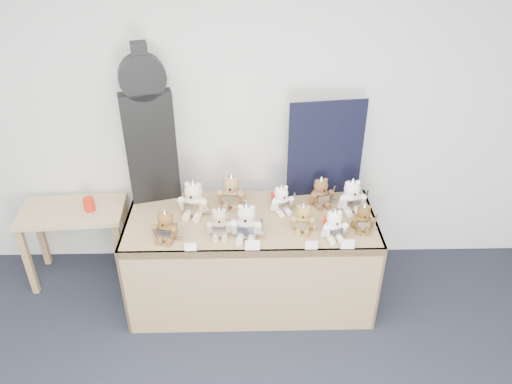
{
  "coord_description": "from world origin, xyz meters",
  "views": [
    {
      "loc": [
        0.31,
        -1.09,
        2.89
      ],
      "look_at": [
        0.37,
        1.83,
        1.06
      ],
      "focal_mm": 35.0,
      "sensor_mm": 36.0,
      "label": 1
    }
  ],
  "objects_px": {
    "teddy_front_far_left": "(166,227)",
    "teddy_front_right": "(303,219)",
    "teddy_back_end": "(352,197)",
    "teddy_back_left": "(194,200)",
    "guitar_case": "(149,128)",
    "teddy_back_right": "(321,193)",
    "teddy_front_end": "(363,218)",
    "teddy_back_centre_left": "(231,192)",
    "side_table": "(74,222)",
    "teddy_front_left": "(220,223)",
    "teddy_front_centre": "(247,223)",
    "teddy_front_far_right": "(334,225)",
    "red_cup": "(89,204)",
    "teddy_back_centre_right": "(281,200)",
    "display_table": "(251,243)"
  },
  "relations": [
    {
      "from": "guitar_case",
      "to": "red_cup",
      "type": "xyz_separation_m",
      "value": [
        -0.53,
        -0.03,
        -0.64
      ]
    },
    {
      "from": "teddy_front_far_left",
      "to": "teddy_front_left",
      "type": "distance_m",
      "value": 0.37
    },
    {
      "from": "teddy_front_far_right",
      "to": "teddy_back_right",
      "type": "xyz_separation_m",
      "value": [
        -0.04,
        0.42,
        0.0
      ]
    },
    {
      "from": "teddy_front_right",
      "to": "teddy_front_end",
      "type": "distance_m",
      "value": 0.43
    },
    {
      "from": "teddy_front_right",
      "to": "teddy_front_far_right",
      "type": "relative_size",
      "value": 0.94
    },
    {
      "from": "teddy_front_far_left",
      "to": "teddy_back_right",
      "type": "relative_size",
      "value": 1.0
    },
    {
      "from": "side_table",
      "to": "teddy_front_right",
      "type": "bearing_deg",
      "value": -17.46
    },
    {
      "from": "teddy_front_right",
      "to": "teddy_front_far_left",
      "type": "bearing_deg",
      "value": -168.08
    },
    {
      "from": "teddy_front_left",
      "to": "teddy_front_centre",
      "type": "height_order",
      "value": "teddy_front_centre"
    },
    {
      "from": "teddy_front_far_right",
      "to": "teddy_back_centre_right",
      "type": "bearing_deg",
      "value": 124.63
    },
    {
      "from": "guitar_case",
      "to": "teddy_back_right",
      "type": "relative_size",
      "value": 4.77
    },
    {
      "from": "teddy_back_centre_right",
      "to": "teddy_back_end",
      "type": "xyz_separation_m",
      "value": [
        0.53,
        0.01,
        0.02
      ]
    },
    {
      "from": "teddy_front_right",
      "to": "teddy_back_centre_left",
      "type": "relative_size",
      "value": 0.8
    },
    {
      "from": "display_table",
      "to": "side_table",
      "type": "relative_size",
      "value": 2.21
    },
    {
      "from": "guitar_case",
      "to": "red_cup",
      "type": "distance_m",
      "value": 0.83
    },
    {
      "from": "display_table",
      "to": "teddy_back_centre_left",
      "type": "bearing_deg",
      "value": 118.96
    },
    {
      "from": "guitar_case",
      "to": "teddy_front_right",
      "type": "bearing_deg",
      "value": -37.15
    },
    {
      "from": "display_table",
      "to": "side_table",
      "type": "bearing_deg",
      "value": 165.45
    },
    {
      "from": "side_table",
      "to": "teddy_back_right",
      "type": "height_order",
      "value": "teddy_back_right"
    },
    {
      "from": "teddy_back_left",
      "to": "teddy_back_end",
      "type": "xyz_separation_m",
      "value": [
        1.18,
        0.03,
        -0.01
      ]
    },
    {
      "from": "display_table",
      "to": "red_cup",
      "type": "bearing_deg",
      "value": 164.39
    },
    {
      "from": "teddy_front_far_right",
      "to": "teddy_back_centre_right",
      "type": "distance_m",
      "value": 0.48
    },
    {
      "from": "side_table",
      "to": "teddy_back_centre_right",
      "type": "height_order",
      "value": "teddy_back_centre_right"
    },
    {
      "from": "teddy_front_far_right",
      "to": "teddy_front_centre",
      "type": "bearing_deg",
      "value": 167.71
    },
    {
      "from": "teddy_front_right",
      "to": "teddy_front_far_right",
      "type": "bearing_deg",
      "value": -17.62
    },
    {
      "from": "side_table",
      "to": "teddy_front_far_right",
      "type": "distance_m",
      "value": 2.09
    },
    {
      "from": "teddy_back_end",
      "to": "teddy_back_left",
      "type": "bearing_deg",
      "value": 174.11
    },
    {
      "from": "teddy_back_right",
      "to": "teddy_front_centre",
      "type": "bearing_deg",
      "value": -160.93
    },
    {
      "from": "side_table",
      "to": "teddy_front_left",
      "type": "xyz_separation_m",
      "value": [
        1.2,
        -0.49,
        0.32
      ]
    },
    {
      "from": "display_table",
      "to": "teddy_front_far_right",
      "type": "xyz_separation_m",
      "value": [
        0.57,
        -0.16,
        0.26
      ]
    },
    {
      "from": "teddy_front_end",
      "to": "teddy_back_centre_left",
      "type": "xyz_separation_m",
      "value": [
        -0.94,
        0.33,
        0.02
      ]
    },
    {
      "from": "teddy_front_far_left",
      "to": "teddy_back_left",
      "type": "relative_size",
      "value": 0.83
    },
    {
      "from": "red_cup",
      "to": "teddy_back_centre_right",
      "type": "bearing_deg",
      "value": -6.72
    },
    {
      "from": "side_table",
      "to": "teddy_front_left",
      "type": "relative_size",
      "value": 3.36
    },
    {
      "from": "teddy_front_centre",
      "to": "teddy_back_centre_right",
      "type": "bearing_deg",
      "value": 58.36
    },
    {
      "from": "guitar_case",
      "to": "teddy_front_far_left",
      "type": "xyz_separation_m",
      "value": [
        0.15,
        -0.54,
        -0.49
      ]
    },
    {
      "from": "side_table",
      "to": "teddy_back_right",
      "type": "distance_m",
      "value": 1.99
    },
    {
      "from": "side_table",
      "to": "teddy_front_centre",
      "type": "height_order",
      "value": "teddy_front_centre"
    },
    {
      "from": "teddy_front_far_left",
      "to": "teddy_front_centre",
      "type": "relative_size",
      "value": 0.85
    },
    {
      "from": "guitar_case",
      "to": "teddy_front_left",
      "type": "distance_m",
      "value": 0.87
    },
    {
      "from": "teddy_front_far_left",
      "to": "teddy_front_right",
      "type": "relative_size",
      "value": 1.1
    },
    {
      "from": "teddy_front_far_right",
      "to": "teddy_back_end",
      "type": "distance_m",
      "value": 0.39
    },
    {
      "from": "red_cup",
      "to": "teddy_front_centre",
      "type": "relative_size",
      "value": 0.37
    },
    {
      "from": "teddy_back_centre_left",
      "to": "teddy_front_far_left",
      "type": "bearing_deg",
      "value": -129.08
    },
    {
      "from": "teddy_front_right",
      "to": "teddy_front_end",
      "type": "height_order",
      "value": "teddy_front_right"
    },
    {
      "from": "teddy_front_left",
      "to": "teddy_back_left",
      "type": "height_order",
      "value": "teddy_back_left"
    },
    {
      "from": "guitar_case",
      "to": "teddy_back_centre_left",
      "type": "bearing_deg",
      "value": -26.51
    },
    {
      "from": "teddy_front_left",
      "to": "teddy_back_centre_right",
      "type": "height_order",
      "value": "teddy_front_left"
    },
    {
      "from": "teddy_front_left",
      "to": "teddy_back_left",
      "type": "relative_size",
      "value": 0.81
    },
    {
      "from": "teddy_back_centre_right",
      "to": "teddy_back_right",
      "type": "height_order",
      "value": "teddy_back_right"
    }
  ]
}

